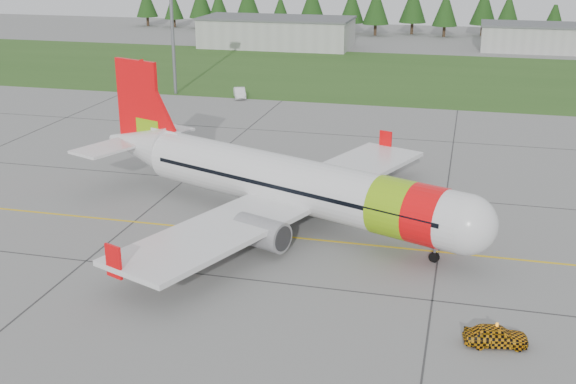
# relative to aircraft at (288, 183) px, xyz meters

# --- Properties ---
(ground) EXTENTS (320.00, 320.00, 0.00)m
(ground) POSITION_rel_aircraft_xyz_m (2.56, -11.11, -3.42)
(ground) COLOR gray
(ground) RESTS_ON ground
(aircraft) EXTENTS (37.40, 35.53, 11.87)m
(aircraft) POSITION_rel_aircraft_xyz_m (0.00, 0.00, 0.00)
(aircraft) COLOR silver
(aircraft) RESTS_ON ground
(follow_me_car) EXTENTS (1.48, 1.67, 3.68)m
(follow_me_car) POSITION_rel_aircraft_xyz_m (16.43, -15.75, -1.58)
(follow_me_car) COLOR #F7A50D
(follow_me_car) RESTS_ON ground
(service_van) EXTENTS (2.02, 1.97, 4.50)m
(service_van) POSITION_rel_aircraft_xyz_m (-19.07, 46.45, -1.17)
(service_van) COLOR silver
(service_van) RESTS_ON ground
(grass_strip) EXTENTS (320.00, 50.00, 0.03)m
(grass_strip) POSITION_rel_aircraft_xyz_m (2.56, 70.89, -3.41)
(grass_strip) COLOR #30561E
(grass_strip) RESTS_ON ground
(taxi_guideline) EXTENTS (120.00, 0.25, 0.02)m
(taxi_guideline) POSITION_rel_aircraft_xyz_m (2.56, -3.11, -3.41)
(taxi_guideline) COLOR gold
(taxi_guideline) RESTS_ON ground
(hangar_west) EXTENTS (32.00, 14.00, 6.00)m
(hangar_west) POSITION_rel_aircraft_xyz_m (-27.44, 98.89, -0.42)
(hangar_west) COLOR #A8A8A3
(hangar_west) RESTS_ON ground
(hangar_east) EXTENTS (24.00, 12.00, 5.20)m
(hangar_east) POSITION_rel_aircraft_xyz_m (27.56, 106.89, -0.82)
(hangar_east) COLOR #A8A8A3
(hangar_east) RESTS_ON ground
(floodlight_mast) EXTENTS (0.50, 0.50, 20.00)m
(floodlight_mast) POSITION_rel_aircraft_xyz_m (-29.44, 46.89, 6.58)
(floodlight_mast) COLOR slate
(floodlight_mast) RESTS_ON ground
(treeline) EXTENTS (160.00, 8.00, 10.00)m
(treeline) POSITION_rel_aircraft_xyz_m (2.56, 126.89, 1.58)
(treeline) COLOR #1C3F14
(treeline) RESTS_ON ground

